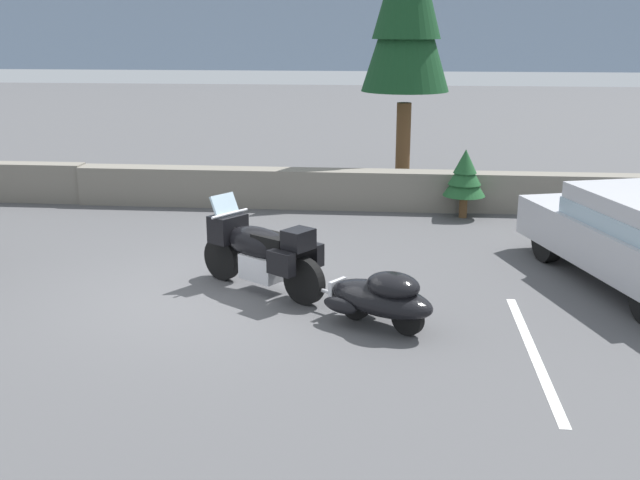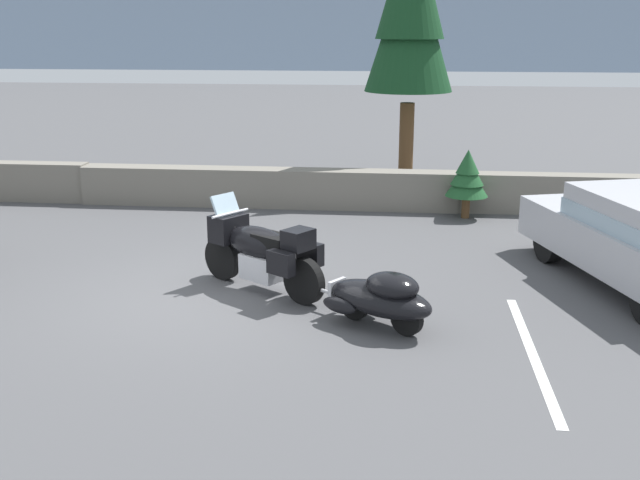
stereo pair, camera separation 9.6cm
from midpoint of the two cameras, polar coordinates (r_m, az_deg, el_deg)
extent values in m
plane|color=#4C4C4F|center=(10.99, -8.67, -4.20)|extent=(80.00, 80.00, 0.00)
cube|color=slate|center=(16.20, -3.79, 3.95)|extent=(8.00, 0.56, 0.81)
cylinder|color=black|center=(11.59, -7.07, -1.35)|extent=(0.62, 0.49, 0.66)
cylinder|color=black|center=(10.48, -0.95, -3.10)|extent=(0.62, 0.49, 0.66)
cube|color=silver|center=(10.97, -3.99, -1.99)|extent=(0.74, 0.70, 0.36)
ellipsoid|color=black|center=(10.94, -4.39, -0.24)|extent=(1.24, 1.04, 0.48)
cube|color=black|center=(11.35, -6.64, 0.91)|extent=(0.59, 0.63, 0.40)
cube|color=#9EB7C6|center=(11.30, -6.87, 2.57)|extent=(0.41, 0.47, 0.34)
cube|color=black|center=(10.71, -3.27, -0.01)|extent=(0.67, 0.61, 0.16)
cube|color=black|center=(10.37, -1.38, 0.05)|extent=(0.49, 0.51, 0.28)
cube|color=black|center=(10.28, -2.69, -1.75)|extent=(0.42, 0.36, 0.32)
cube|color=black|center=(10.70, -0.49, -1.01)|extent=(0.42, 0.36, 0.32)
cylinder|color=silver|center=(11.26, -6.51, 2.00)|extent=(0.43, 0.60, 0.04)
cylinder|color=silver|center=(11.49, -6.94, -0.21)|extent=(0.25, 0.20, 0.54)
cylinder|color=black|center=(9.99, 2.88, -4.77)|extent=(0.42, 0.33, 0.44)
cylinder|color=black|center=(9.54, 6.82, -5.87)|extent=(0.42, 0.33, 0.44)
ellipsoid|color=black|center=(9.70, 4.82, -4.43)|extent=(1.62, 1.41, 0.40)
ellipsoid|color=black|center=(9.53, 5.73, -3.43)|extent=(0.91, 0.87, 0.32)
cube|color=silver|center=(10.11, 1.56, -3.64)|extent=(0.23, 0.30, 0.24)
ellipsoid|color=black|center=(9.73, 1.73, -4.94)|extent=(0.51, 0.41, 0.20)
ellipsoid|color=black|center=(10.21, 3.99, -3.97)|extent=(0.51, 0.41, 0.20)
cylinder|color=silver|center=(10.38, -0.12, -3.65)|extent=(0.60, 0.44, 0.05)
cylinder|color=black|center=(12.90, 17.00, -0.12)|extent=(0.41, 0.71, 0.68)
cylinder|color=black|center=(13.68, 22.75, 0.22)|extent=(0.41, 0.71, 0.68)
cylinder|color=brown|center=(17.95, 6.64, 6.99)|extent=(0.34, 0.34, 2.01)
cone|color=#143D1E|center=(17.74, 6.94, 16.16)|extent=(2.00, 2.00, 3.18)
cylinder|color=brown|center=(15.51, 11.04, 2.37)|extent=(0.16, 0.16, 0.40)
cone|color=#1E5128|center=(15.39, 11.15, 4.42)|extent=(0.84, 0.84, 0.63)
cone|color=#1E5128|center=(15.36, 11.19, 5.11)|extent=(0.65, 0.65, 0.55)
cone|color=#1E5128|center=(15.33, 11.23, 5.81)|extent=(0.46, 0.46, 0.47)
cube|color=silver|center=(9.41, 15.91, -8.13)|extent=(0.12, 3.60, 0.01)
camera|label=1|loc=(0.05, -89.74, 0.07)|focal=42.63mm
camera|label=2|loc=(0.05, 90.26, -0.07)|focal=42.63mm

